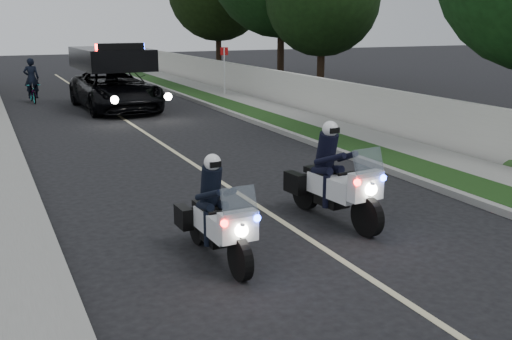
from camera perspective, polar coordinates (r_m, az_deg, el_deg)
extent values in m
plane|color=black|center=(10.66, 4.66, -6.28)|extent=(120.00, 120.00, 0.00)
cube|color=gray|center=(21.08, 1.11, 4.16)|extent=(0.20, 60.00, 0.15)
cube|color=#193814|center=(21.39, 2.80, 4.29)|extent=(1.20, 60.00, 0.16)
cube|color=gray|center=(22.01, 5.81, 4.52)|extent=(1.40, 60.00, 0.16)
cube|color=beige|center=(22.43, 8.07, 6.37)|extent=(0.22, 60.00, 1.50)
cube|color=gray|center=(19.06, -21.70, 2.09)|extent=(0.20, 60.00, 0.15)
cube|color=#BFB78C|center=(19.68, -9.72, 3.04)|extent=(0.12, 50.00, 0.01)
imported|color=black|center=(26.11, -13.01, 5.55)|extent=(3.07, 6.22, 2.97)
imported|color=black|center=(29.43, -20.22, 5.98)|extent=(0.65, 1.66, 0.86)
imported|color=black|center=(29.43, -20.22, 5.98)|extent=(0.70, 0.51, 1.80)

